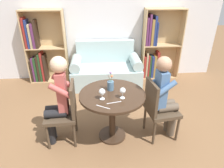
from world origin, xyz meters
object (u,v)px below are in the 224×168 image
chair_right (158,107)px  couch (106,70)px  chair_left (66,111)px  person_left (57,99)px  bookshelf_right (156,48)px  wine_glass_right (123,91)px  wine_glass_left (102,92)px  person_right (165,96)px  bookshelf_left (41,51)px  flower_vase (111,84)px

chair_right → couch: bearing=11.7°
chair_left → person_left: size_ratio=0.70×
bookshelf_right → wine_glass_right: (-1.04, -2.16, 0.12)m
person_left → chair_left: bearing=91.6°
bookshelf_right → wine_glass_left: (-1.30, -2.16, 0.12)m
person_right → couch: bearing=14.4°
couch → wine_glass_right: bearing=-86.3°
bookshelf_left → couch: bearing=-10.7°
bookshelf_left → chair_left: 2.19m
bookshelf_left → flower_vase: bearing=-54.2°
chair_left → flower_vase: size_ratio=3.14×
person_right → wine_glass_right: bearing=93.2°
chair_left → person_left: 0.21m
wine_glass_right → flower_vase: bearing=121.2°
bookshelf_right → chair_left: bookshelf_right is taller
chair_left → wine_glass_left: bearing=74.2°
couch → wine_glass_right: 1.97m
bookshelf_left → wine_glass_right: (1.53, -2.16, 0.13)m
chair_right → person_right: person_right is taller
bookshelf_left → wine_glass_left: size_ratio=10.70×
person_left → wine_glass_left: size_ratio=8.69×
bookshelf_right → person_left: size_ratio=1.23×
person_right → wine_glass_left: 0.90m
chair_left → person_right: (1.38, 0.00, 0.17)m
chair_left → flower_vase: (0.63, 0.11, 0.33)m
couch → chair_right: bearing=-70.2°
wine_glass_right → person_left: bearing=172.6°
couch → flower_vase: (-0.02, -1.66, 0.51)m
person_left → flower_vase: 0.74m
chair_right → wine_glass_right: bearing=92.8°
couch → bookshelf_left: 1.49m
person_left → bookshelf_right: bearing=134.9°
person_right → flower_vase: size_ratio=4.35×
chair_right → person_right: (0.09, 0.02, 0.17)m
bookshelf_right → wine_glass_right: bearing=-115.7°
chair_left → flower_vase: 0.72m
bookshelf_right → person_right: size_ratio=1.27×
person_left → person_right: person_left is taller
chair_right → wine_glass_left: (-0.79, -0.10, 0.34)m
bookshelf_right → flower_vase: (-1.18, -1.93, 0.11)m
couch → chair_left: bearing=-110.0°
bookshelf_right → person_right: bearing=-101.9°
wine_glass_left → bookshelf_right: bearing=58.9°
chair_right → flower_vase: (-0.66, 0.13, 0.33)m
bookshelf_right → wine_glass_left: bookshelf_right is taller
flower_vase → person_left: bearing=-170.7°
chair_left → wine_glass_right: (0.77, -0.12, 0.35)m
chair_right → person_right: bearing=-84.6°
bookshelf_left → wine_glass_right: bearing=-54.6°
person_right → flower_vase: person_right is taller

